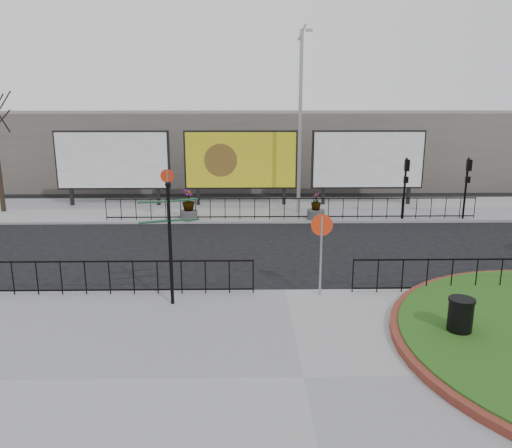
{
  "coord_description": "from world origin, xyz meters",
  "views": [
    {
      "loc": [
        -1.18,
        -14.4,
        5.79
      ],
      "look_at": [
        -0.88,
        1.49,
        1.84
      ],
      "focal_mm": 35.0,
      "sensor_mm": 36.0,
      "label": 1
    }
  ],
  "objects_px": {
    "lamp_post": "(300,120)",
    "planter_a": "(189,207)",
    "billboard_mid": "(241,160)",
    "planter_c": "(316,209)",
    "litter_bin": "(460,319)",
    "fingerpost_sign": "(170,232)"
  },
  "relations": [
    {
      "from": "lamp_post",
      "to": "planter_a",
      "type": "xyz_separation_m",
      "value": [
        -5.53,
        -1.6,
        -4.09
      ]
    },
    {
      "from": "billboard_mid",
      "to": "planter_c",
      "type": "height_order",
      "value": "billboard_mid"
    },
    {
      "from": "litter_bin",
      "to": "planter_a",
      "type": "xyz_separation_m",
      "value": [
        -8.01,
        12.72,
        0.09
      ]
    },
    {
      "from": "billboard_mid",
      "to": "litter_bin",
      "type": "xyz_separation_m",
      "value": [
        5.49,
        -16.29,
        -1.95
      ]
    },
    {
      "from": "billboard_mid",
      "to": "planter_a",
      "type": "relative_size",
      "value": 4.14
    },
    {
      "from": "billboard_mid",
      "to": "fingerpost_sign",
      "type": "distance_m",
      "value": 14.1
    },
    {
      "from": "billboard_mid",
      "to": "planter_a",
      "type": "distance_m",
      "value": 4.75
    },
    {
      "from": "billboard_mid",
      "to": "planter_a",
      "type": "xyz_separation_m",
      "value": [
        -2.52,
        -3.57,
        -1.86
      ]
    },
    {
      "from": "billboard_mid",
      "to": "lamp_post",
      "type": "relative_size",
      "value": 0.67
    },
    {
      "from": "lamp_post",
      "to": "litter_bin",
      "type": "bearing_deg",
      "value": -80.18
    },
    {
      "from": "fingerpost_sign",
      "to": "litter_bin",
      "type": "distance_m",
      "value": 7.84
    },
    {
      "from": "litter_bin",
      "to": "planter_c",
      "type": "height_order",
      "value": "planter_c"
    },
    {
      "from": "litter_bin",
      "to": "fingerpost_sign",
      "type": "bearing_deg",
      "value": 162.41
    },
    {
      "from": "billboard_mid",
      "to": "lamp_post",
      "type": "distance_m",
      "value": 4.23
    },
    {
      "from": "billboard_mid",
      "to": "litter_bin",
      "type": "bearing_deg",
      "value": -71.39
    },
    {
      "from": "fingerpost_sign",
      "to": "planter_a",
      "type": "distance_m",
      "value": 10.54
    },
    {
      "from": "fingerpost_sign",
      "to": "litter_bin",
      "type": "xyz_separation_m",
      "value": [
        7.31,
        -2.32,
        -1.6
      ]
    },
    {
      "from": "billboard_mid",
      "to": "planter_a",
      "type": "height_order",
      "value": "billboard_mid"
    },
    {
      "from": "planter_c",
      "to": "billboard_mid",
      "type": "bearing_deg",
      "value": 136.01
    },
    {
      "from": "fingerpost_sign",
      "to": "litter_bin",
      "type": "relative_size",
      "value": 3.38
    },
    {
      "from": "lamp_post",
      "to": "planter_c",
      "type": "distance_m",
      "value": 4.57
    },
    {
      "from": "billboard_mid",
      "to": "planter_c",
      "type": "distance_m",
      "value": 5.52
    }
  ]
}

